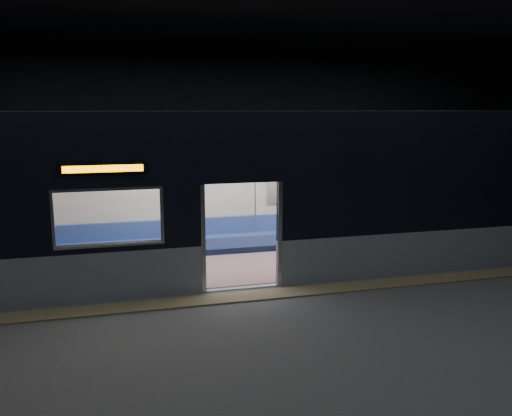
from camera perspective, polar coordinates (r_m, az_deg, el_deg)
name	(u,v)px	position (r m, az deg, el deg)	size (l,w,h in m)	color
station_floor	(256,308)	(9.55, 0.03, -10.48)	(24.00, 14.00, 0.01)	#47494C
station_envelope	(256,92)	(8.92, 0.03, 12.11)	(24.00, 14.00, 5.00)	black
tactile_strip	(248,296)	(10.04, -0.80, -9.29)	(22.80, 0.50, 0.03)	#8C7F59
metro_car	(225,183)	(11.49, -3.28, 2.65)	(18.00, 3.04, 3.35)	gray
passenger	(348,214)	(13.65, 9.65, -0.66)	(0.42, 0.71, 1.39)	black
handbag	(353,221)	(13.48, 10.17, -1.37)	(0.27, 0.23, 0.13)	black
transit_map	(291,187)	(13.30, 3.66, 2.22)	(1.09, 0.03, 0.71)	white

